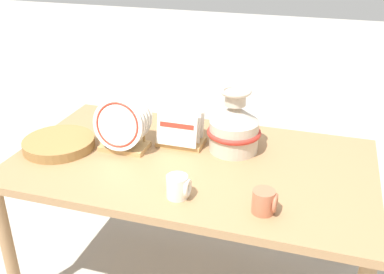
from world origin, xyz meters
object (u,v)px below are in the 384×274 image
at_px(wicker_charger_stack, 59,143).
at_px(mug_terracotta_glaze, 265,202).
at_px(dish_rack_square_plates, 181,130).
at_px(mug_cream_glaze, 178,187).
at_px(ceramic_vase, 234,126).
at_px(dish_rack_round_plates, 123,126).

bearing_deg(wicker_charger_stack, mug_terracotta_glaze, -12.71).
distance_m(dish_rack_square_plates, mug_cream_glaze, 0.44).
bearing_deg(mug_terracotta_glaze, wicker_charger_stack, 167.29).
height_order(ceramic_vase, mug_cream_glaze, ceramic_vase).
xyz_separation_m(ceramic_vase, mug_cream_glaze, (-0.11, -0.44, -0.07)).
bearing_deg(dish_rack_square_plates, mug_cream_glaze, -72.71).
relative_size(ceramic_vase, dish_rack_round_plates, 1.13).
height_order(dish_rack_round_plates, wicker_charger_stack, dish_rack_round_plates).
distance_m(ceramic_vase, dish_rack_square_plates, 0.25).
height_order(wicker_charger_stack, mug_terracotta_glaze, mug_terracotta_glaze).
distance_m(dish_rack_round_plates, mug_cream_glaze, 0.47).
relative_size(ceramic_vase, mug_terracotta_glaze, 3.27).
bearing_deg(mug_terracotta_glaze, dish_rack_square_plates, 137.02).
bearing_deg(ceramic_vase, wicker_charger_stack, -163.90).
bearing_deg(ceramic_vase, mug_cream_glaze, -104.28).
bearing_deg(dish_rack_round_plates, mug_terracotta_glaze, -23.47).
height_order(dish_rack_round_plates, mug_cream_glaze, dish_rack_round_plates).
bearing_deg(wicker_charger_stack, ceramic_vase, 16.10).
bearing_deg(mug_cream_glaze, dish_rack_round_plates, 140.75).
distance_m(wicker_charger_stack, mug_terracotta_glaze, 1.00).
height_order(dish_rack_square_plates, mug_terracotta_glaze, dish_rack_square_plates).
xyz_separation_m(dish_rack_round_plates, wicker_charger_stack, (-0.29, -0.08, -0.09)).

